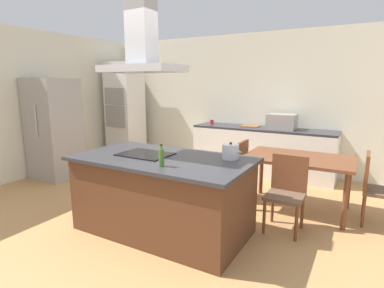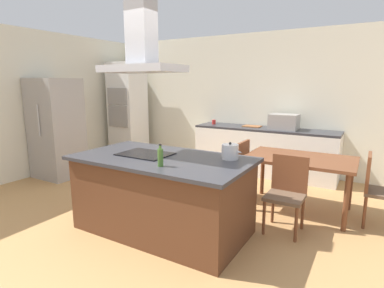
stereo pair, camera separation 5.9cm
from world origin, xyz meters
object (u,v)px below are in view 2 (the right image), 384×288
at_px(cutting_board, 252,126).
at_px(refrigerator, 56,128).
at_px(chair_facing_island, 287,189).
at_px(chair_at_left_end, 236,166).
at_px(countertop_microwave, 284,122).
at_px(dining_table, 300,163).
at_px(wall_oven_stack, 128,111).
at_px(range_hood, 142,49).
at_px(cooktop, 145,154).
at_px(coffee_mug_red, 214,122).
at_px(chair_at_right_end, 377,186).
at_px(olive_oil_bottle, 160,157).
at_px(tea_kettle, 230,152).

height_order(cutting_board, refrigerator, refrigerator).
bearing_deg(chair_facing_island, chair_at_left_end, 143.99).
relative_size(countertop_microwave, dining_table, 0.36).
distance_m(countertop_microwave, cutting_board, 0.63).
height_order(wall_oven_stack, range_hood, range_hood).
distance_m(cooktop, range_hood, 1.20).
distance_m(coffee_mug_red, chair_facing_island, 2.98).
relative_size(wall_oven_stack, chair_facing_island, 2.47).
bearing_deg(wall_oven_stack, countertop_microwave, 3.76).
xyz_separation_m(coffee_mug_red, chair_at_right_end, (2.95, -1.46, -0.44)).
distance_m(olive_oil_bottle, chair_facing_island, 1.58).
bearing_deg(dining_table, cutting_board, 129.09).
relative_size(cutting_board, chair_at_left_end, 0.38).
relative_size(cooktop, cutting_board, 1.76).
xyz_separation_m(cutting_board, chair_at_right_end, (2.13, -1.50, -0.40)).
distance_m(wall_oven_stack, chair_facing_island, 4.60).
bearing_deg(cooktop, cutting_board, 84.51).
relative_size(chair_at_right_end, range_hood, 0.99).
xyz_separation_m(chair_at_right_end, chair_facing_island, (-0.92, -0.67, 0.00)).
height_order(coffee_mug_red, refrigerator, refrigerator).
relative_size(cooktop, refrigerator, 0.33).
bearing_deg(dining_table, cooktop, -136.23).
height_order(cooktop, chair_facing_island, cooktop).
relative_size(cooktop, chair_facing_island, 0.67).
distance_m(refrigerator, range_hood, 3.09).
xyz_separation_m(wall_oven_stack, dining_table, (4.15, -1.21, -0.43)).
bearing_deg(countertop_microwave, chair_at_right_end, -43.74).
bearing_deg(olive_oil_bottle, cooktop, 144.67).
bearing_deg(tea_kettle, dining_table, 64.51).
xyz_separation_m(chair_at_left_end, chair_facing_island, (0.92, -0.67, 0.00)).
bearing_deg(cutting_board, dining_table, -50.91).
bearing_deg(countertop_microwave, refrigerator, -150.18).
bearing_deg(refrigerator, tea_kettle, -7.55).
relative_size(cutting_board, range_hood, 0.38).
relative_size(countertop_microwave, cutting_board, 1.47).
xyz_separation_m(olive_oil_bottle, dining_table, (1.02, 1.77, -0.33)).
xyz_separation_m(cooktop, chair_at_left_end, (0.58, 1.43, -0.40)).
bearing_deg(coffee_mug_red, chair_facing_island, -46.36).
xyz_separation_m(dining_table, range_hood, (-1.50, -1.43, 1.43)).
height_order(cooktop, range_hood, range_hood).
height_order(olive_oil_bottle, chair_at_right_end, olive_oil_bottle).
bearing_deg(chair_at_left_end, olive_oil_bottle, -93.52).
distance_m(countertop_microwave, refrigerator, 4.19).
relative_size(cooktop, coffee_mug_red, 6.67).
xyz_separation_m(refrigerator, chair_at_right_end, (5.15, 0.64, -0.40)).
bearing_deg(dining_table, wall_oven_stack, 163.72).
bearing_deg(chair_facing_island, dining_table, 90.00).
height_order(cooktop, chair_at_right_end, cooktop).
bearing_deg(cutting_board, cooktop, -95.49).
bearing_deg(chair_at_left_end, range_hood, -112.07).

